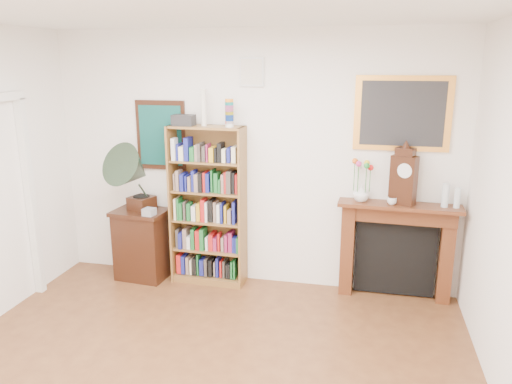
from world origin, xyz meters
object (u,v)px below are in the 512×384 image
Objects in this scene: bookshelf at (208,197)px; mantel_clock at (404,177)px; fireplace at (396,242)px; teacup at (392,201)px; cd_stack at (149,212)px; bottle_right at (457,198)px; gramophone at (134,173)px; flower_vase at (361,193)px; side_cabinet at (142,244)px; bottle_left at (445,195)px.

bookshelf is 3.55× the size of mantel_clock.
mantel_clock reaches higher than fireplace.
teacup is at bearing -128.55° from fireplace.
bottle_right reaches higher than cd_stack.
cd_stack is 2.59m from teacup.
cd_stack is (0.18, -0.06, -0.42)m from gramophone.
bookshelf is at bearing 179.45° from teacup.
mantel_clock reaches higher than teacup.
flower_vase is 1.79× the size of teacup.
cd_stack is at bearing -34.40° from side_cabinet.
gramophone is 2.86m from mantel_clock.
teacup reaches higher than side_cabinet.
teacup reaches higher than fireplace.
cd_stack is (-2.66, -0.30, 0.25)m from fireplace.
bookshelf is 0.84m from gramophone.
mantel_clock is (2.67, 0.24, 0.47)m from cd_stack.
bottle_left is (3.27, 0.08, 0.76)m from side_cabinet.
fireplace is at bearing 8.09° from side_cabinet.
mantel_clock is at bearing -68.04° from fireplace.
bookshelf reaches higher than fireplace.
flower_vase is 0.72× the size of bottle_left.
bottle_right is (0.52, -0.01, -0.18)m from mantel_clock.
bottle_right is at bearing -4.63° from fireplace.
bookshelf is 1.65× the size of fireplace.
bottle_right reaches higher than side_cabinet.
bookshelf is 2.09m from fireplace.
teacup is at bearing 4.49° from cd_stack.
bookshelf is 1.67m from flower_vase.
fireplace is 0.71m from bottle_left.
cd_stack is (0.18, -0.15, 0.45)m from side_cabinet.
flower_vase is at bearing 3.72° from bookshelf.
mantel_clock is at bearing 21.37° from gramophone.
mantel_clock is at bearing 5.17° from cd_stack.
fireplace is at bearing 172.90° from bottle_right.
cd_stack is 2.30m from flower_vase.
bottle_left reaches higher than side_cabinet.
cd_stack is 0.50× the size of bottle_left.
bottle_right is (0.54, -0.07, 0.54)m from fireplace.
bookshelf is at bearing 20.07° from cd_stack.
bottle_left is (0.41, -0.01, -0.16)m from mantel_clock.
bookshelf is 21.21× the size of teacup.
bookshelf is at bearing -179.76° from bottle_left.
bookshelf is at bearing -178.58° from flower_vase.
bottle_right is at bearing 6.48° from side_cabinet.
side_cabinet is at bearing -174.61° from fireplace.
gramophone is at bearing 162.35° from cd_stack.
fireplace reaches higher than cd_stack.
bottle_right is (0.11, -0.00, -0.02)m from bottle_left.
fireplace is 2.68m from cd_stack.
bottle_right is at bearing -2.10° from flower_vase.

